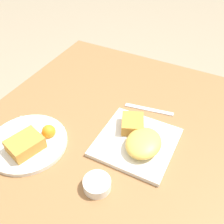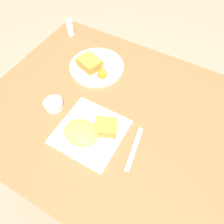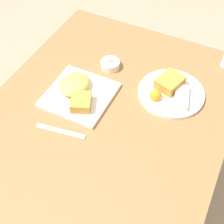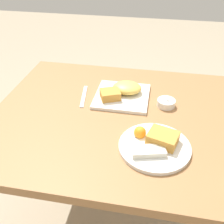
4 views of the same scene
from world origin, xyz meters
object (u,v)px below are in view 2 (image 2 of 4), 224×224
object	(u,v)px
salt_shaker	(70,28)
butter_knife	(134,149)
sauce_ramekin	(54,104)
plate_square_near	(89,132)
plate_oval_far	(96,66)

from	to	relation	value
salt_shaker	butter_knife	bearing A→B (deg)	-36.34
sauce_ramekin	salt_shaker	bearing A→B (deg)	117.08
sauce_ramekin	butter_knife	world-z (taller)	sauce_ramekin
plate_square_near	salt_shaker	bearing A→B (deg)	131.81
sauce_ramekin	butter_knife	xyz separation A→B (m)	(0.36, -0.01, -0.01)
plate_oval_far	sauce_ramekin	world-z (taller)	plate_oval_far
plate_oval_far	butter_knife	size ratio (longest dim) A/B	1.39
sauce_ramekin	salt_shaker	size ratio (longest dim) A/B	0.90
salt_shaker	butter_knife	distance (m)	0.71
plate_oval_far	plate_square_near	bearing A→B (deg)	-62.44
plate_oval_far	salt_shaker	bearing A→B (deg)	149.02
plate_square_near	butter_knife	bearing A→B (deg)	9.82
plate_square_near	butter_knife	distance (m)	0.17
plate_square_near	butter_knife	xyz separation A→B (m)	(0.17, 0.03, -0.02)
plate_oval_far	sauce_ramekin	size ratio (longest dim) A/B	3.26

